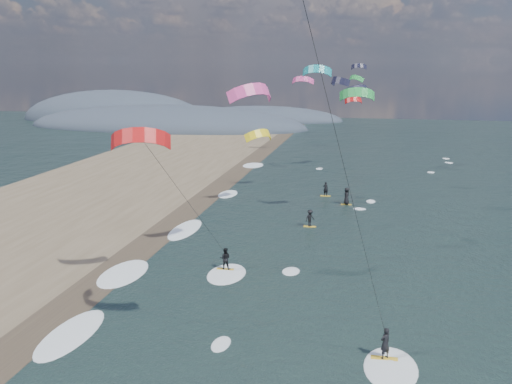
# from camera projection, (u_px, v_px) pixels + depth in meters

# --- Properties ---
(wet_sand_strip) EXTENTS (3.00, 240.00, 0.00)m
(wet_sand_strip) POSITION_uv_depth(u_px,v_px,m) (75.00, 301.00, 35.15)
(wet_sand_strip) COLOR #382D23
(wet_sand_strip) RESTS_ON ground
(coastal_hills) EXTENTS (80.00, 41.00, 15.00)m
(coastal_hills) POSITION_uv_depth(u_px,v_px,m) (158.00, 123.00, 135.03)
(coastal_hills) COLOR #3D4756
(coastal_hills) RESTS_ON ground
(kitesurfer_near_a) EXTENTS (7.78, 8.84, 18.76)m
(kitesurfer_near_a) POSITION_uv_depth(u_px,v_px,m) (319.00, 67.00, 21.10)
(kitesurfer_near_a) COLOR gold
(kitesurfer_near_a) RESTS_ON ground
(kitesurfer_near_b) EXTENTS (6.98, 8.58, 11.53)m
(kitesurfer_near_b) POSITION_uv_depth(u_px,v_px,m) (171.00, 184.00, 35.31)
(kitesurfer_near_b) COLOR gold
(kitesurfer_near_b) RESTS_ON ground
(far_kitesurfers) EXTENTS (3.86, 12.95, 1.80)m
(far_kitesurfers) POSITION_uv_depth(u_px,v_px,m) (329.00, 203.00, 55.87)
(far_kitesurfers) COLOR gold
(far_kitesurfers) RESTS_ON ground
(bg_kite_field) EXTENTS (13.01, 74.53, 7.41)m
(bg_kite_field) POSITION_uv_depth(u_px,v_px,m) (331.00, 85.00, 72.42)
(bg_kite_field) COLOR #D83F8C
(bg_kite_field) RESTS_ON ground
(shoreline_surf) EXTENTS (2.40, 79.40, 0.11)m
(shoreline_surf) POSITION_uv_depth(u_px,v_px,m) (126.00, 275.00, 39.44)
(shoreline_surf) COLOR white
(shoreline_surf) RESTS_ON ground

